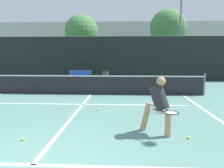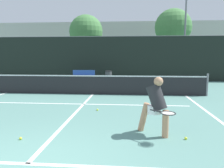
{
  "view_description": "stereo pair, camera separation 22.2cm",
  "coord_description": "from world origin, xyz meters",
  "px_view_note": "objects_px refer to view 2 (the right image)",
  "views": [
    {
      "loc": [
        1.61,
        -3.19,
        1.96
      ],
      "look_at": [
        1.22,
        4.29,
        0.95
      ],
      "focal_mm": 35.0,
      "sensor_mm": 36.0,
      "label": 1
    },
    {
      "loc": [
        1.83,
        -3.17,
        1.96
      ],
      "look_at": [
        1.22,
        4.29,
        0.95
      ],
      "focal_mm": 35.0,
      "sensor_mm": 36.0,
      "label": 2
    }
  ],
  "objects_px": {
    "player_practicing": "(156,104)",
    "trash_bin": "(109,77)",
    "courtside_bench": "(83,76)",
    "parked_car": "(155,70)"
  },
  "relations": [
    {
      "from": "trash_bin",
      "to": "player_practicing",
      "type": "bearing_deg",
      "value": -77.99
    },
    {
      "from": "player_practicing",
      "to": "parked_car",
      "type": "distance_m",
      "value": 14.4
    },
    {
      "from": "trash_bin",
      "to": "parked_car",
      "type": "distance_m",
      "value": 5.65
    },
    {
      "from": "player_practicing",
      "to": "trash_bin",
      "type": "bearing_deg",
      "value": 139.67
    },
    {
      "from": "player_practicing",
      "to": "courtside_bench",
      "type": "height_order",
      "value": "player_practicing"
    },
    {
      "from": "player_practicing",
      "to": "courtside_bench",
      "type": "bearing_deg",
      "value": 149.09
    },
    {
      "from": "parked_car",
      "to": "trash_bin",
      "type": "bearing_deg",
      "value": -131.88
    },
    {
      "from": "courtside_bench",
      "to": "trash_bin",
      "type": "xyz_separation_m",
      "value": [
        1.79,
        0.07,
        -0.06
      ]
    },
    {
      "from": "player_practicing",
      "to": "courtside_bench",
      "type": "relative_size",
      "value": 0.9
    },
    {
      "from": "player_practicing",
      "to": "trash_bin",
      "type": "distance_m",
      "value": 10.33
    }
  ]
}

